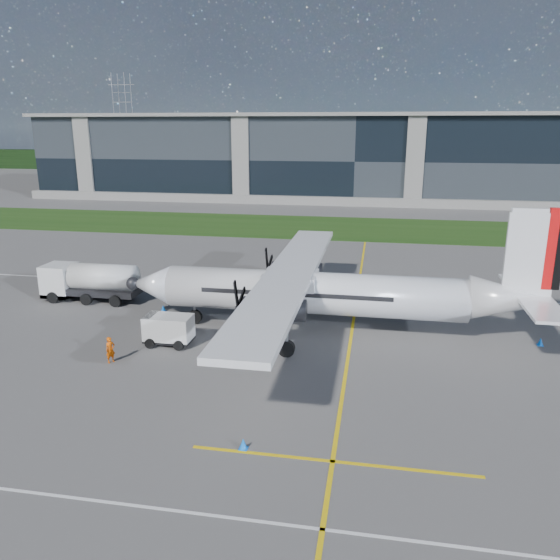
{
  "coord_description": "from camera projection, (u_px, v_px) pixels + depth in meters",
  "views": [
    {
      "loc": [
        4.35,
        -25.64,
        13.29
      ],
      "look_at": [
        -1.88,
        8.84,
        3.41
      ],
      "focal_mm": 35.0,
      "sensor_mm": 36.0,
      "label": 1
    }
  ],
  "objects": [
    {
      "name": "safety_cone_tail",
      "position": [
        540.0,
        342.0,
        34.29
      ],
      "size": [
        0.36,
        0.36,
        0.5
      ],
      "primitive_type": "cone",
      "color": "blue",
      "rests_on": "ground"
    },
    {
      "name": "safety_cone_nose_stbd",
      "position": [
        163.0,
        308.0,
        40.57
      ],
      "size": [
        0.36,
        0.36,
        0.5
      ],
      "primitive_type": "cone",
      "color": "blue",
      "rests_on": "ground"
    },
    {
      "name": "tree_line",
      "position": [
        365.0,
        163.0,
        160.42
      ],
      "size": [
        400.0,
        6.0,
        6.0
      ],
      "primitive_type": "cube",
      "color": "black",
      "rests_on": "ground"
    },
    {
      "name": "safety_cone_nose_port",
      "position": [
        151.0,
        322.0,
        37.79
      ],
      "size": [
        0.36,
        0.36,
        0.5
      ],
      "primitive_type": "cone",
      "color": "blue",
      "rests_on": "ground"
    },
    {
      "name": "fuel_tanker_truck",
      "position": [
        84.0,
        282.0,
        42.93
      ],
      "size": [
        8.01,
        2.6,
        3.0
      ],
      "primitive_type": null,
      "color": "silver",
      "rests_on": "ground"
    },
    {
      "name": "ground_crew_person",
      "position": [
        110.0,
        348.0,
        31.66
      ],
      "size": [
        0.84,
        0.89,
        1.79
      ],
      "primitive_type": "imported",
      "rotation": [
        0.0,
        0.0,
        0.98
      ],
      "color": "#F25907",
      "rests_on": "ground"
    },
    {
      "name": "baggage_tug",
      "position": [
        169.0,
        330.0,
        34.31
      ],
      "size": [
        3.13,
        1.88,
        1.88
      ],
      "primitive_type": null,
      "color": "silver",
      "rests_on": "ground"
    },
    {
      "name": "turboprop_aircraft",
      "position": [
        330.0,
        269.0,
        35.4
      ],
      "size": [
        27.94,
        28.98,
        8.69
      ],
      "primitive_type": null,
      "color": "white",
      "rests_on": "ground"
    },
    {
      "name": "safety_cone_stbdwing",
      "position": [
        313.0,
        272.0,
        50.76
      ],
      "size": [
        0.36,
        0.36,
        0.5
      ],
      "primitive_type": "cone",
      "color": "blue",
      "rests_on": "ground"
    },
    {
      "name": "terminal_building",
      "position": [
        357.0,
        158.0,
        102.37
      ],
      "size": [
        120.0,
        20.0,
        15.0
      ],
      "primitive_type": "cube",
      "color": "black",
      "rests_on": "ground"
    },
    {
      "name": "pylon_west",
      "position": [
        124.0,
        121.0,
        180.33
      ],
      "size": [
        9.0,
        4.6,
        30.0
      ],
      "primitive_type": null,
      "color": "gray",
      "rests_on": "ground"
    },
    {
      "name": "yellow_taxiway_centerline",
      "position": [
        353.0,
        326.0,
        37.59
      ],
      "size": [
        0.2,
        70.0,
        0.01
      ],
      "primitive_type": "cube",
      "color": "yellow",
      "rests_on": "ground"
    },
    {
      "name": "safety_cone_portwing",
      "position": [
        243.0,
        444.0,
        23.25
      ],
      "size": [
        0.36,
        0.36,
        0.5
      ],
      "primitive_type": "cone",
      "color": "blue",
      "rests_on": "ground"
    },
    {
      "name": "ground",
      "position": [
        341.0,
        240.0,
        66.52
      ],
      "size": [
        400.0,
        400.0,
        0.0
      ],
      "primitive_type": "plane",
      "color": "#555351",
      "rests_on": "ground"
    },
    {
      "name": "grass_strip",
      "position": [
        345.0,
        228.0,
        74.09
      ],
      "size": [
        400.0,
        18.0,
        0.04
      ],
      "primitive_type": "cube",
      "color": "#1C4011",
      "rests_on": "ground"
    }
  ]
}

